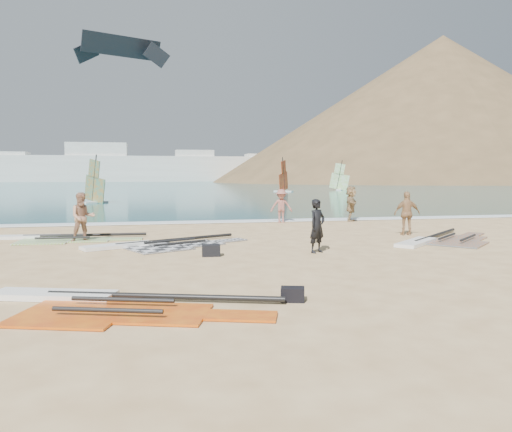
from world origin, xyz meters
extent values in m
plane|color=#E5BE86|center=(0.00, 0.00, 0.00)|extent=(300.00, 300.00, 0.00)
cube|color=#0C555A|center=(0.00, 132.00, 0.00)|extent=(300.00, 240.00, 0.06)
cube|color=white|center=(0.00, 12.30, 0.00)|extent=(300.00, 1.20, 0.04)
cube|color=white|center=(-20.00, 150.00, 4.03)|extent=(160.00, 8.00, 8.00)
cube|color=white|center=(-45.00, 150.00, 4.53)|extent=(10.00, 7.00, 9.00)
cube|color=white|center=(-20.00, 150.00, 6.03)|extent=(18.00, 7.00, 12.00)
cube|color=white|center=(10.00, 150.00, 5.03)|extent=(12.00, 7.00, 10.00)
cube|color=white|center=(35.00, 150.00, 4.53)|extent=(16.00, 7.00, 9.00)
cube|color=white|center=(55.00, 150.00, 5.53)|extent=(10.00, 7.00, 11.00)
cone|color=brown|center=(85.00, 130.00, 0.00)|extent=(143.00, 143.00, 45.00)
cube|color=#292A2C|center=(-3.69, 4.06, 0.02)|extent=(2.47, 2.56, 0.04)
cube|color=#292A2C|center=(-2.27, 4.76, 0.02)|extent=(1.81, 1.76, 0.04)
cube|color=#292A2C|center=(-1.12, 5.32, 0.02)|extent=(1.33, 1.05, 0.04)
cylinder|color=black|center=(-2.93, 5.43, 0.10)|extent=(4.13, 2.10, 0.11)
cylinder|color=black|center=(-3.22, 4.68, 0.16)|extent=(1.72, 0.90, 0.08)
cylinder|color=black|center=(-2.92, 4.06, 0.16)|extent=(1.72, 0.90, 0.08)
cube|color=white|center=(-4.88, 4.47, 0.06)|extent=(2.41, 1.62, 0.12)
cube|color=#7EC030|center=(-7.56, 6.62, 0.02)|extent=(1.83, 2.01, 0.04)
cube|color=#7EC030|center=(-6.01, 6.55, 0.02)|extent=(1.41, 1.32, 0.04)
cube|color=#7EC030|center=(-4.75, 6.50, 0.02)|extent=(1.19, 0.63, 0.04)
cylinder|color=black|center=(-6.26, 7.44, 0.10)|extent=(4.46, 0.31, 0.11)
cylinder|color=black|center=(-6.86, 6.93, 0.16)|extent=(1.84, 0.16, 0.08)
cylinder|color=black|center=(-6.89, 6.25, 0.16)|extent=(1.84, 0.16, 0.08)
cube|color=white|center=(-8.39, 7.53, 0.06)|extent=(2.35, 0.73, 0.12)
cube|color=#FD5F13|center=(6.29, 3.13, 0.02)|extent=(2.73, 2.75, 0.04)
cube|color=#FD5F13|center=(7.51, 4.22, 0.02)|extent=(1.95, 1.94, 0.04)
cube|color=#FD5F13|center=(8.50, 5.11, 0.02)|extent=(1.32, 1.27, 0.04)
cylinder|color=black|center=(6.67, 4.70, 0.10)|extent=(3.58, 3.22, 0.11)
cylinder|color=black|center=(6.59, 3.88, 0.16)|extent=(1.50, 1.36, 0.08)
cylinder|color=black|center=(7.07, 3.34, 0.16)|extent=(1.50, 1.36, 0.08)
cube|color=white|center=(5.00, 3.21, 0.06)|extent=(2.27, 2.13, 0.12)
cube|color=#BF330F|center=(-5.11, -3.25, 0.02)|extent=(2.30, 2.42, 0.04)
cube|color=#BF330F|center=(-3.61, -3.73, 0.02)|extent=(1.71, 1.64, 0.04)
cube|color=#BF330F|center=(-2.38, -4.12, 0.02)|extent=(1.31, 0.93, 0.04)
cylinder|color=black|center=(-3.62, -2.79, 0.10)|extent=(4.36, 1.49, 0.11)
cylinder|color=black|center=(-4.35, -3.13, 0.16)|extent=(1.81, 0.65, 0.08)
cylinder|color=black|center=(-4.56, -3.79, 0.16)|extent=(1.81, 0.65, 0.08)
cube|color=white|center=(-5.69, -2.13, 0.06)|extent=(2.45, 1.33, 0.12)
cube|color=black|center=(-2.14, 2.23, 0.17)|extent=(0.55, 0.42, 0.33)
cube|color=black|center=(-1.25, -3.27, 0.13)|extent=(0.51, 0.42, 0.26)
imported|color=black|center=(1.10, 2.20, 0.82)|extent=(0.71, 0.64, 1.64)
imported|color=tan|center=(-6.20, 6.20, 0.87)|extent=(0.99, 0.85, 1.75)
imported|color=#A56055|center=(2.43, 11.50, 0.83)|extent=(1.17, 0.82, 1.65)
imported|color=#AF8153|center=(5.95, 5.63, 0.86)|extent=(1.06, 0.57, 1.72)
imported|color=tan|center=(6.07, 11.50, 0.90)|extent=(1.14, 1.74, 1.79)
cube|color=white|center=(-8.32, 30.25, 0.09)|extent=(2.03, 1.97, 0.13)
cube|color=#F16403|center=(-8.32, 30.25, 1.16)|extent=(1.89, 1.99, 2.39)
cube|color=#F16403|center=(-8.32, 30.25, 2.81)|extent=(1.09, 1.14, 1.66)
cylinder|color=black|center=(-8.32, 30.25, 2.08)|extent=(0.59, 0.61, 3.80)
cube|color=white|center=(13.61, 52.77, 0.11)|extent=(2.51, 2.18, 0.15)
cube|color=red|center=(13.61, 52.77, 1.37)|extent=(1.99, 2.54, 2.82)
cube|color=red|center=(13.61, 52.77, 3.31)|extent=(1.14, 1.45, 1.96)
cylinder|color=black|center=(13.61, 52.77, 2.44)|extent=(0.63, 0.77, 4.48)
cube|color=white|center=(23.27, 57.09, 0.10)|extent=(1.73, 2.50, 0.14)
cube|color=#7CC430|center=(23.27, 57.09, 1.29)|extent=(2.70, 1.39, 2.66)
cube|color=#7CC430|center=(23.27, 57.09, 3.12)|extent=(1.53, 0.81, 1.85)
cylinder|color=black|center=(23.27, 57.09, 2.30)|extent=(0.80, 0.47, 4.22)
cube|color=black|center=(-6.40, 39.85, 14.97)|extent=(7.60, 3.91, 1.89)
cube|color=black|center=(-9.50, 38.57, 14.27)|extent=(2.27, 1.74, 2.40)
cube|color=black|center=(-3.31, 41.14, 14.27)|extent=(2.72, 1.22, 2.40)
camera|label=1|loc=(-3.82, -12.15, 2.39)|focal=35.00mm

